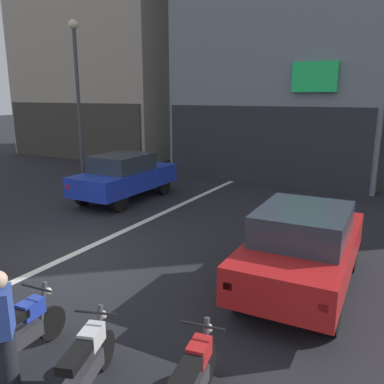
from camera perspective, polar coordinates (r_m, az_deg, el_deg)
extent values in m
plane|color=#232328|center=(9.74, -17.65, -8.98)|extent=(120.00, 120.00, 0.00)
cube|color=silver|center=(14.27, -0.07, -1.12)|extent=(0.20, 18.00, 0.01)
cube|color=#B2A893|center=(27.49, -11.86, 24.78)|extent=(10.13, 7.33, 18.15)
cube|color=#3E3A33|center=(24.30, -16.73, 8.25)|extent=(9.72, 0.10, 3.20)
cube|color=#292C30|center=(16.78, 9.76, 6.46)|extent=(8.47, 0.10, 3.20)
cube|color=#1EE566|center=(16.06, 17.03, 15.39)|extent=(1.66, 0.16, 1.10)
cylinder|color=black|center=(15.89, -8.75, 1.42)|extent=(0.18, 0.64, 0.64)
cylinder|color=black|center=(15.01, -4.04, 0.83)|extent=(0.18, 0.64, 0.64)
cylinder|color=black|center=(13.97, -15.20, -0.59)|extent=(0.18, 0.64, 0.64)
cylinder|color=black|center=(12.97, -10.23, -1.41)|extent=(0.18, 0.64, 0.64)
cube|color=#1E38BF|center=(14.33, -9.49, 1.82)|extent=(1.78, 4.11, 0.66)
cube|color=#2D3842|center=(14.10, -9.96, 4.13)|extent=(1.56, 1.97, 0.56)
cube|color=red|center=(13.32, -17.24, 0.71)|extent=(0.14, 0.06, 0.12)
cube|color=red|center=(12.36, -12.66, 0.03)|extent=(0.14, 0.06, 0.12)
cylinder|color=black|center=(9.44, 12.32, -7.28)|extent=(0.20, 0.65, 0.64)
cylinder|color=black|center=(9.21, 21.77, -8.50)|extent=(0.20, 0.65, 0.64)
cylinder|color=black|center=(7.16, 6.75, -14.08)|extent=(0.20, 0.65, 0.64)
cylinder|color=black|center=(6.86, 19.48, -16.15)|extent=(0.20, 0.65, 0.64)
cube|color=red|center=(7.94, 15.47, -8.21)|extent=(1.89, 4.15, 0.66)
cube|color=#2D3842|center=(7.60, 15.53, -4.32)|extent=(1.61, 2.02, 0.56)
cube|color=red|center=(6.32, 5.15, -13.12)|extent=(0.14, 0.06, 0.12)
cube|color=red|center=(6.01, 18.17, -15.30)|extent=(0.14, 0.06, 0.12)
cylinder|color=#47474C|center=(16.27, -15.75, 10.82)|extent=(0.14, 0.14, 5.96)
sphere|color=beige|center=(16.45, -16.51, 21.87)|extent=(0.36, 0.36, 0.36)
cylinder|color=black|center=(6.76, -19.28, -17.19)|extent=(0.11, 0.52, 0.52)
cube|color=#38383D|center=(6.34, -23.44, -18.61)|extent=(0.26, 0.75, 0.22)
cube|color=black|center=(6.08, -24.89, -16.40)|extent=(0.27, 0.62, 0.12)
cube|color=#233DB7|center=(6.33, -21.97, -15.10)|extent=(0.25, 0.38, 0.24)
cylinder|color=#4C4C51|center=(6.49, -20.48, -14.90)|extent=(0.09, 0.24, 0.70)
cylinder|color=black|center=(6.30, -21.25, -12.59)|extent=(0.55, 0.08, 0.04)
sphere|color=silver|center=(6.49, -19.81, -13.16)|extent=(0.12, 0.12, 0.12)
cylinder|color=black|center=(5.98, -12.24, -21.07)|extent=(0.23, 0.52, 0.52)
cube|color=#38383D|center=(5.46, -15.07, -23.62)|extent=(0.42, 0.76, 0.22)
cube|color=black|center=(5.15, -16.14, -21.48)|extent=(0.39, 0.64, 0.12)
cube|color=silver|center=(5.46, -14.06, -19.33)|extent=(0.32, 0.41, 0.24)
cylinder|color=#4C4C51|center=(5.67, -13.05, -18.78)|extent=(0.14, 0.25, 0.70)
cylinder|color=black|center=(5.44, -13.59, -16.34)|extent=(0.53, 0.20, 0.04)
sphere|color=silver|center=(5.68, -12.61, -16.70)|extent=(0.12, 0.12, 0.12)
cylinder|color=black|center=(5.62, 2.31, -23.32)|extent=(0.15, 0.52, 0.52)
cube|color=black|center=(4.75, -0.76, -24.23)|extent=(0.31, 0.63, 0.12)
cube|color=red|center=(5.08, 1.01, -21.71)|extent=(0.27, 0.39, 0.24)
cylinder|color=#4C4C51|center=(5.29, 1.83, -21.02)|extent=(0.11, 0.25, 0.70)
cylinder|color=black|center=(5.05, 1.56, -18.50)|extent=(0.55, 0.12, 0.04)
sphere|color=silver|center=(5.29, 2.29, -18.78)|extent=(0.12, 0.12, 0.12)
cylinder|color=#23232D|center=(5.78, -24.69, -21.49)|extent=(0.24, 0.24, 0.86)
cube|color=#334CA5|center=(5.41, -25.46, -15.18)|extent=(0.41, 0.41, 0.58)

